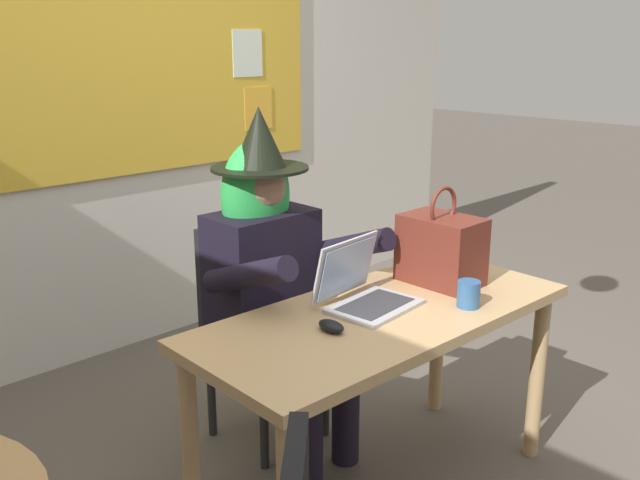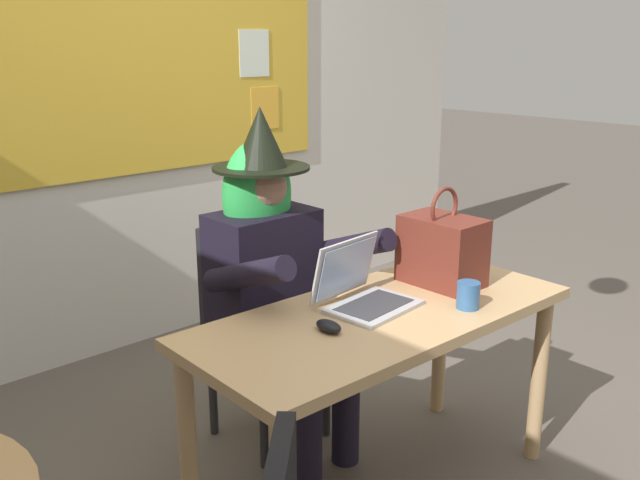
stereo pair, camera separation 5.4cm
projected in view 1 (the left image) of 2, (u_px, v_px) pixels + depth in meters
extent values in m
plane|color=#5B544C|center=(387.00, 479.00, 2.68)|extent=(24.00, 24.00, 0.00)
cube|color=silver|center=(120.00, 96.00, 3.57)|extent=(5.21, 0.10, 2.70)
cube|color=gold|center=(123.00, 56.00, 3.47)|extent=(2.40, 0.02, 1.20)
cube|color=gold|center=(258.00, 108.00, 4.13)|extent=(0.20, 0.01, 0.25)
cube|color=white|center=(248.00, 53.00, 3.99)|extent=(0.21, 0.01, 0.26)
cube|color=tan|center=(383.00, 316.00, 2.41)|extent=(1.42, 0.66, 0.04)
cylinder|color=tan|center=(537.00, 377.00, 2.75)|extent=(0.06, 0.06, 0.69)
cylinder|color=tan|center=(190.00, 449.00, 2.27)|extent=(0.06, 0.06, 0.69)
cylinder|color=tan|center=(437.00, 339.00, 3.10)|extent=(0.06, 0.06, 0.69)
cube|color=black|center=(267.00, 340.00, 2.86)|extent=(0.43, 0.43, 0.04)
cube|color=black|center=(236.00, 273.00, 2.92)|extent=(0.38, 0.05, 0.45)
cylinder|color=#262628|center=(325.00, 390.00, 2.93)|extent=(0.04, 0.04, 0.42)
cylinder|color=#262628|center=(264.00, 420.00, 2.70)|extent=(0.04, 0.04, 0.42)
cylinder|color=#262628|center=(272.00, 364.00, 3.16)|extent=(0.04, 0.04, 0.42)
cylinder|color=#262628|center=(211.00, 390.00, 2.93)|extent=(0.04, 0.04, 0.42)
cylinder|color=black|center=(346.00, 409.00, 2.74)|extent=(0.11, 0.11, 0.46)
cylinder|color=black|center=(309.00, 428.00, 2.61)|extent=(0.11, 0.11, 0.46)
cylinder|color=black|center=(316.00, 336.00, 2.78)|extent=(0.15, 0.42, 0.15)
cylinder|color=black|center=(278.00, 351.00, 2.65)|extent=(0.15, 0.42, 0.15)
cube|color=black|center=(262.00, 275.00, 2.80)|extent=(0.42, 0.26, 0.52)
cylinder|color=black|center=(347.00, 247.00, 2.77)|extent=(0.09, 0.46, 0.24)
cylinder|color=black|center=(248.00, 276.00, 2.44)|extent=(0.09, 0.46, 0.24)
sphere|color=#A37A60|center=(260.00, 187.00, 2.70)|extent=(0.20, 0.20, 0.20)
ellipsoid|color=green|center=(256.00, 196.00, 2.73)|extent=(0.30, 0.22, 0.44)
cylinder|color=black|center=(260.00, 168.00, 2.68)|extent=(0.38, 0.38, 0.01)
cone|color=black|center=(259.00, 138.00, 2.65)|extent=(0.21, 0.21, 0.24)
cube|color=#B7B7BC|center=(375.00, 306.00, 2.42)|extent=(0.33, 0.25, 0.01)
cube|color=#333338|center=(375.00, 304.00, 2.42)|extent=(0.28, 0.18, 0.00)
cube|color=#B7B7BC|center=(345.00, 267.00, 2.47)|extent=(0.32, 0.09, 0.22)
cube|color=#99B7E0|center=(347.00, 268.00, 2.47)|extent=(0.28, 0.07, 0.19)
ellipsoid|color=black|center=(331.00, 326.00, 2.23)|extent=(0.07, 0.11, 0.03)
cube|color=maroon|center=(441.00, 250.00, 2.65)|extent=(0.20, 0.30, 0.26)
torus|color=maroon|center=(443.00, 206.00, 2.60)|extent=(0.16, 0.02, 0.16)
cylinder|color=#336099|center=(469.00, 294.00, 2.42)|extent=(0.08, 0.08, 0.09)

